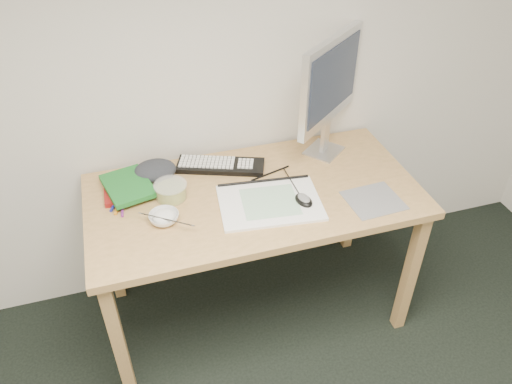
# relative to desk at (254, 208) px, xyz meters

# --- Properties ---
(desk) EXTENTS (1.40, 0.70, 0.75)m
(desk) POSITION_rel_desk_xyz_m (0.00, 0.00, 0.00)
(desk) COLOR tan
(desk) RESTS_ON ground
(mousepad) EXTENTS (0.23, 0.21, 0.00)m
(mousepad) POSITION_rel_desk_xyz_m (0.46, -0.20, 0.08)
(mousepad) COLOR slate
(mousepad) RESTS_ON desk
(sketchpad) EXTENTS (0.44, 0.34, 0.01)m
(sketchpad) POSITION_rel_desk_xyz_m (0.04, -0.09, 0.09)
(sketchpad) COLOR silver
(sketchpad) RESTS_ON desk
(keyboard) EXTENTS (0.41, 0.25, 0.02)m
(keyboard) POSITION_rel_desk_xyz_m (-0.09, 0.22, 0.09)
(keyboard) COLOR black
(keyboard) RESTS_ON desk
(monitor) EXTENTS (0.39, 0.33, 0.55)m
(monitor) POSITION_rel_desk_xyz_m (0.41, 0.21, 0.43)
(monitor) COLOR silver
(monitor) RESTS_ON desk
(mouse) EXTENTS (0.08, 0.11, 0.03)m
(mouse) POSITION_rel_desk_xyz_m (0.17, -0.13, 0.11)
(mouse) COLOR black
(mouse) RESTS_ON sketchpad
(rice_bowl) EXTENTS (0.15, 0.15, 0.04)m
(rice_bowl) POSITION_rel_desk_xyz_m (-0.39, -0.08, 0.10)
(rice_bowl) COLOR silver
(rice_bowl) RESTS_ON desk
(chopsticks) EXTENTS (0.19, 0.15, 0.02)m
(chopsticks) POSITION_rel_desk_xyz_m (-0.39, -0.11, 0.12)
(chopsticks) COLOR silver
(chopsticks) RESTS_ON rice_bowl
(fruit_tub) EXTENTS (0.17, 0.17, 0.07)m
(fruit_tub) POSITION_rel_desk_xyz_m (-0.34, 0.07, 0.12)
(fruit_tub) COLOR #D1C44A
(fruit_tub) RESTS_ON desk
(book_red) EXTENTS (0.17, 0.22, 0.02)m
(book_red) POSITION_rel_desk_xyz_m (-0.53, 0.18, 0.09)
(book_red) COLOR maroon
(book_red) RESTS_ON desk
(book_green) EXTENTS (0.23, 0.28, 0.02)m
(book_green) POSITION_rel_desk_xyz_m (-0.51, 0.16, 0.11)
(book_green) COLOR #1A6824
(book_green) RESTS_ON book_red
(cloth_lump) EXTENTS (0.17, 0.14, 0.06)m
(cloth_lump) POSITION_rel_desk_xyz_m (-0.38, 0.24, 0.11)
(cloth_lump) COLOR #25282C
(cloth_lump) RESTS_ON desk
(pencil_pink) EXTENTS (0.18, 0.03, 0.01)m
(pencil_pink) POSITION_rel_desk_xyz_m (0.01, 0.01, 0.09)
(pencil_pink) COLOR pink
(pencil_pink) RESTS_ON desk
(pencil_tan) EXTENTS (0.16, 0.07, 0.01)m
(pencil_tan) POSITION_rel_desk_xyz_m (-0.02, 0.01, 0.09)
(pencil_tan) COLOR tan
(pencil_tan) RESTS_ON desk
(pencil_black) EXTENTS (0.19, 0.06, 0.01)m
(pencil_black) POSITION_rel_desk_xyz_m (0.11, 0.11, 0.09)
(pencil_black) COLOR black
(pencil_black) RESTS_ON desk
(marker_blue) EXTENTS (0.06, 0.12, 0.01)m
(marker_blue) POSITION_rel_desk_xyz_m (-0.56, 0.10, 0.09)
(marker_blue) COLOR navy
(marker_blue) RESTS_ON desk
(marker_orange) EXTENTS (0.05, 0.14, 0.01)m
(marker_orange) POSITION_rel_desk_xyz_m (-0.56, 0.09, 0.09)
(marker_orange) COLOR orange
(marker_orange) RESTS_ON desk
(marker_purple) EXTENTS (0.02, 0.12, 0.01)m
(marker_purple) POSITION_rel_desk_xyz_m (-0.54, 0.06, 0.09)
(marker_purple) COLOR #772382
(marker_purple) RESTS_ON desk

